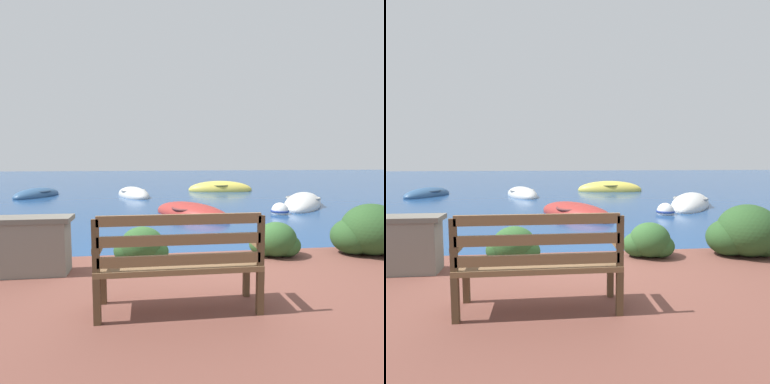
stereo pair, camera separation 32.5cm
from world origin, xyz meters
The scene contains 11 objects.
ground_plane centered at (0.00, 0.00, 0.00)m, with size 80.00×80.00×0.00m.
park_bench centered at (-0.47, -1.94, 0.70)m, with size 1.49×0.48×0.93m.
hedge_clump_left centered at (-0.83, -0.44, 0.44)m, with size 0.73×0.53×0.50m.
hedge_clump_centre centered at (1.06, -0.35, 0.43)m, with size 0.73×0.52×0.49m.
hedge_clump_right centered at (2.46, -0.44, 0.54)m, with size 1.09×0.79×0.74m.
rowboat_nearest centered at (0.48, 4.50, 0.06)m, with size 2.46×3.04×0.66m.
rowboat_mid centered at (4.49, 5.91, 0.07)m, with size 2.73×3.41×0.80m.
rowboat_far centered at (-1.30, 9.77, 0.06)m, with size 1.91×2.87×0.70m.
rowboat_outer centered at (-5.36, 10.23, 0.06)m, with size 1.96×2.73×0.64m.
rowboat_distant centered at (2.87, 11.56, 0.07)m, with size 3.24×1.44×0.88m.
mooring_buoy centered at (3.10, 4.50, 0.09)m, with size 0.54×0.54×0.49m.
Camera 2 is at (-0.44, -4.98, 1.62)m, focal length 32.00 mm.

